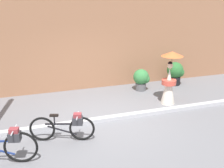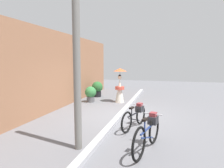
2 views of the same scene
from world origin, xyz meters
name	(u,v)px [view 2 (image 2 of 2)]	position (x,y,z in m)	size (l,w,h in m)	color
ground_plane	(121,115)	(0.00, 0.00, 0.00)	(30.00, 30.00, 0.00)	slate
building_wall	(50,71)	(0.00, 3.21, 1.77)	(14.00, 0.40, 3.54)	#9E6B4C
sidewalk_curb	(121,114)	(0.00, 0.00, 0.06)	(14.00, 0.20, 0.12)	#B2B2B7
bicycle_near_officer	(148,132)	(-2.85, -1.34, 0.45)	(1.81, 0.59, 0.87)	black
bicycle_far_side	(135,115)	(-1.28, -0.78, 0.40)	(1.63, 0.63, 0.76)	black
person_with_parasol	(120,86)	(2.51, 0.64, 0.89)	(0.73, 0.73, 1.82)	silver
potted_plant_by_door	(98,88)	(3.77, 2.36, 0.53)	(0.68, 0.67, 0.95)	black
potted_plant_small	(91,93)	(2.17, 2.17, 0.47)	(0.62, 0.61, 0.85)	#59595B
utility_pole	(77,52)	(-3.24, 0.35, 2.40)	(0.18, 0.18, 4.80)	slate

